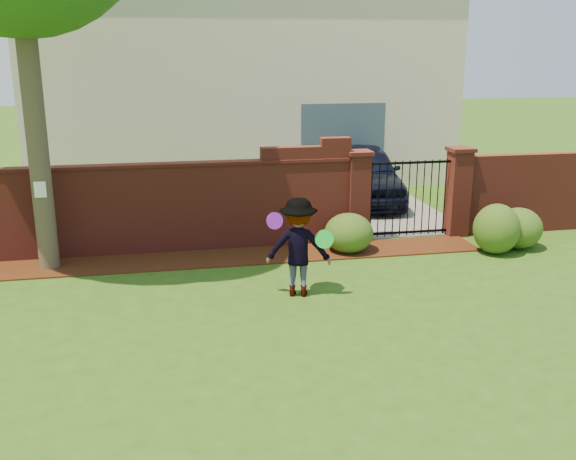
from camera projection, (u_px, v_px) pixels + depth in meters
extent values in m
cube|color=#2B4F13|center=(278.00, 328.00, 9.35)|extent=(80.00, 80.00, 0.01)
cube|color=#341709|center=(197.00, 259.00, 12.31)|extent=(11.10, 1.08, 0.03)
cube|color=maroon|center=(130.00, 211.00, 12.49)|extent=(8.70, 0.25, 1.70)
cube|color=maroon|center=(306.00, 154.00, 12.87)|extent=(1.80, 0.25, 0.30)
cube|color=maroon|center=(335.00, 141.00, 12.92)|extent=(0.60, 0.25, 0.16)
cube|color=maroon|center=(127.00, 166.00, 12.25)|extent=(8.70, 0.31, 0.06)
cube|color=maroon|center=(543.00, 192.00, 14.13)|extent=(4.00, 0.25, 1.70)
cube|color=maroon|center=(358.00, 198.00, 13.33)|extent=(0.42, 0.42, 1.80)
cube|color=maroon|center=(359.00, 153.00, 13.08)|extent=(0.50, 0.50, 0.08)
cube|color=maroon|center=(458.00, 194.00, 13.74)|extent=(0.42, 0.42, 1.80)
cube|color=maroon|center=(461.00, 149.00, 13.49)|extent=(0.50, 0.50, 0.08)
cylinder|color=black|center=(371.00, 200.00, 13.40)|extent=(0.02, 0.02, 1.60)
cylinder|color=black|center=(379.00, 200.00, 13.43)|extent=(0.02, 0.02, 1.60)
cylinder|color=black|center=(386.00, 199.00, 13.46)|extent=(0.02, 0.02, 1.60)
cylinder|color=black|center=(394.00, 199.00, 13.49)|extent=(0.02, 0.02, 1.60)
cylinder|color=black|center=(401.00, 199.00, 13.52)|extent=(0.02, 0.02, 1.60)
cylinder|color=black|center=(408.00, 198.00, 13.55)|extent=(0.02, 0.02, 1.60)
cylinder|color=black|center=(416.00, 198.00, 13.58)|extent=(0.02, 0.02, 1.60)
cylinder|color=black|center=(423.00, 198.00, 13.61)|extent=(0.02, 0.02, 1.60)
cylinder|color=black|center=(430.00, 197.00, 13.64)|extent=(0.02, 0.02, 1.60)
cylinder|color=black|center=(438.00, 197.00, 13.67)|extent=(0.02, 0.02, 1.60)
cylinder|color=black|center=(445.00, 197.00, 13.70)|extent=(0.02, 0.02, 1.60)
cube|color=black|center=(407.00, 232.00, 13.75)|extent=(1.78, 0.03, 0.05)
cube|color=black|center=(410.00, 163.00, 13.35)|extent=(1.78, 0.03, 0.05)
cube|color=slate|center=(352.00, 196.00, 17.55)|extent=(3.20, 8.00, 0.01)
cube|color=beige|center=(239.00, 77.00, 20.05)|extent=(12.00, 6.00, 6.00)
cube|color=#384C5B|center=(342.00, 147.00, 18.22)|extent=(2.40, 0.12, 2.40)
imported|color=black|center=(365.00, 175.00, 16.66)|extent=(2.35, 4.51, 1.46)
cylinder|color=#413627|center=(30.00, 71.00, 10.93)|extent=(0.36, 0.36, 7.00)
cube|color=white|center=(40.00, 190.00, 11.29)|extent=(0.20, 0.01, 0.28)
ellipsoid|color=#244A16|center=(349.00, 233.00, 12.69)|extent=(0.95, 0.95, 0.78)
ellipsoid|color=#244A16|center=(497.00, 229.00, 12.60)|extent=(0.89, 0.89, 0.98)
ellipsoid|color=#244A16|center=(519.00, 228.00, 12.96)|extent=(0.92, 0.92, 0.82)
imported|color=gray|center=(298.00, 248.00, 10.37)|extent=(1.16, 0.85, 1.61)
cylinder|color=purple|center=(275.00, 221.00, 9.97)|extent=(0.27, 0.12, 0.26)
cylinder|color=#1CD439|center=(324.00, 239.00, 10.21)|extent=(0.30, 0.11, 0.30)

